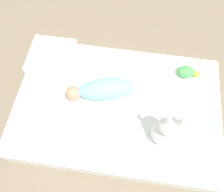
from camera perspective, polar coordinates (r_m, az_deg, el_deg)
The scene contains 7 objects.
ground_plane at distance 1.82m, azimuth 1.29°, elevation -4.84°, with size 12.00×12.00×0.00m, color #7A6B56.
bed_mattress at distance 1.71m, azimuth 1.37°, elevation -3.51°, with size 1.51×0.99×0.22m.
burp_cloth at distance 1.64m, azimuth -7.50°, elevation 0.49°, with size 0.17×0.20×0.02m.
swaddled_baby at distance 1.57m, azimuth -2.44°, elevation 1.64°, with size 0.51×0.26×0.16m.
pillow at distance 1.81m, azimuth -15.41°, elevation 9.70°, with size 0.34×0.33×0.10m.
bunny_plush at distance 1.44m, azimuth 14.00°, elevation -8.74°, with size 0.18×0.18×0.38m.
turtle_plush at distance 1.78m, azimuth 19.13°, elevation 5.97°, with size 0.17×0.10×0.09m.
Camera 1 is at (0.05, -0.64, 1.70)m, focal length 35.00 mm.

